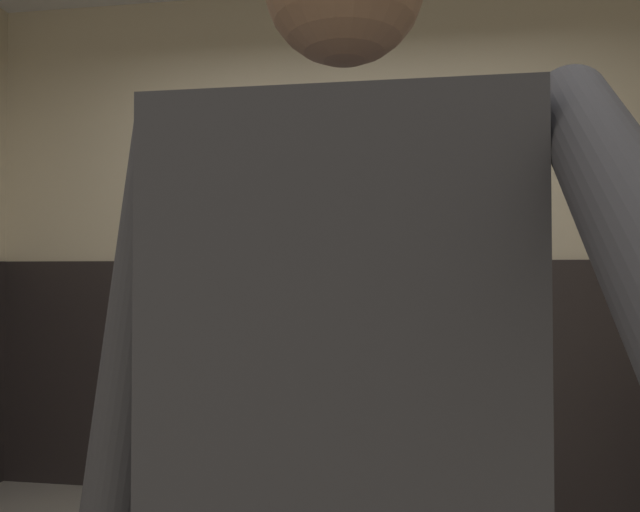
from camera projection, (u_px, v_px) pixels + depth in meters
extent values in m
cube|color=beige|center=(356.00, 241.00, 3.47)|extent=(4.77, 0.12, 2.77)
cube|color=black|center=(355.00, 380.00, 3.38)|extent=(4.17, 0.03, 1.28)
cube|color=white|center=(306.00, 344.00, 3.41)|extent=(0.40, 0.05, 0.65)
cube|color=white|center=(300.00, 358.00, 3.24)|extent=(0.34, 0.30, 0.45)
cylinder|color=#B7BABF|center=(306.00, 290.00, 3.41)|extent=(0.04, 0.04, 0.24)
cylinder|color=#B7BABF|center=(305.00, 449.00, 3.36)|extent=(0.05, 0.05, 0.55)
cube|color=#3F3F47|center=(345.00, 342.00, 0.80)|extent=(0.46, 0.24, 0.59)
cylinder|color=#3F3F47|center=(141.00, 323.00, 0.84)|extent=(0.17, 0.09, 0.56)
cylinder|color=#3F3F47|center=(632.00, 214.00, 0.54)|extent=(0.09, 0.50, 0.39)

